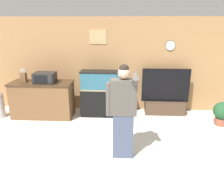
{
  "coord_description": "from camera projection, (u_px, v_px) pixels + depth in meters",
  "views": [
    {
      "loc": [
        0.44,
        -3.09,
        2.43
      ],
      "look_at": [
        0.18,
        1.42,
        1.05
      ],
      "focal_mm": 35.0,
      "sensor_mm": 36.0,
      "label": 1
    }
  ],
  "objects": [
    {
      "name": "knife_block",
      "position": [
        24.0,
        77.0,
        5.67
      ],
      "size": [
        0.14,
        0.12,
        0.35
      ],
      "color": "brown",
      "rests_on": "counter_island"
    },
    {
      "name": "ground_plane",
      "position": [
        97.0,
        173.0,
        3.69
      ],
      "size": [
        18.0,
        18.0,
        0.0
      ],
      "primitive_type": "plane",
      "color": "beige"
    },
    {
      "name": "wall_back_paneled",
      "position": [
        109.0,
        65.0,
        6.15
      ],
      "size": [
        10.0,
        0.08,
        2.6
      ],
      "color": "#A87A4C",
      "rests_on": "ground_plane"
    },
    {
      "name": "counter_island",
      "position": [
        43.0,
        99.0,
        5.82
      ],
      "size": [
        1.62,
        0.68,
        0.95
      ],
      "color": "brown",
      "rests_on": "ground_plane"
    },
    {
      "name": "microwave",
      "position": [
        45.0,
        78.0,
        5.61
      ],
      "size": [
        0.53,
        0.4,
        0.26
      ],
      "color": "black",
      "rests_on": "counter_island"
    },
    {
      "name": "person_standing",
      "position": [
        123.0,
        111.0,
        3.92
      ],
      "size": [
        0.56,
        0.42,
        1.76
      ],
      "color": "#424C66",
      "rests_on": "ground_plane"
    },
    {
      "name": "potted_plant",
      "position": [
        222.0,
        112.0,
        5.35
      ],
      "size": [
        0.44,
        0.44,
        0.59
      ],
      "color": "brown",
      "rests_on": "ground_plane"
    },
    {
      "name": "tv_on_stand",
      "position": [
        165.0,
        101.0,
        6.04
      ],
      "size": [
        1.29,
        0.4,
        1.27
      ],
      "color": "#4C3828",
      "rests_on": "ground_plane"
    },
    {
      "name": "aquarium_on_stand",
      "position": [
        103.0,
        94.0,
        5.85
      ],
      "size": [
        1.19,
        0.41,
        1.23
      ],
      "color": "black",
      "rests_on": "ground_plane"
    }
  ]
}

